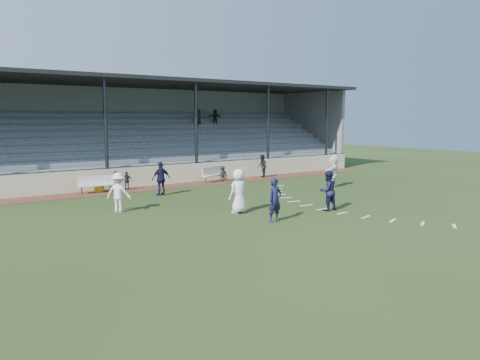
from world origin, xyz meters
name	(u,v)px	position (x,y,z in m)	size (l,w,h in m)	color
ground	(274,217)	(0.00, 0.00, 0.00)	(90.00, 90.00, 0.00)	#283A18
cinder_track	(163,187)	(0.00, 10.50, 0.01)	(34.00, 2.00, 0.02)	#552E22
retaining_wall	(155,176)	(0.00, 11.55, 0.60)	(34.00, 0.18, 1.20)	beige
bench_left	(97,183)	(-3.99, 10.59, 0.58)	(2.03, 0.69, 0.95)	silver
bench_right	(213,173)	(3.73, 10.85, 0.58)	(2.01, 1.18, 0.95)	silver
trash_bin	(99,184)	(-3.75, 10.93, 0.46)	(0.56, 0.56, 0.89)	gold
football	(242,211)	(-0.65, 1.42, 0.10)	(0.20, 0.20, 0.20)	#E3470D
player_white_lead	(239,191)	(-0.74, 1.55, 0.97)	(0.95, 0.62, 1.95)	white
player_navy_lead	(275,200)	(-0.58, -0.73, 0.88)	(0.64, 0.42, 1.76)	#131536
player_navy_mid	(328,191)	(2.83, -0.31, 0.90)	(0.87, 0.68, 1.79)	#131536
player_white_wing	(119,192)	(-4.95, 4.79, 0.88)	(1.13, 0.65, 1.75)	white
player_navy_wing	(161,179)	(-1.42, 7.83, 0.91)	(1.07, 0.44, 1.82)	#131536
player_white_back	(334,171)	(8.39, 4.58, 0.99)	(1.83, 0.58, 1.97)	white
official	(262,166)	(7.69, 10.65, 0.82)	(0.78, 0.60, 1.60)	black
sub_left_near	(116,181)	(-2.87, 10.72, 0.59)	(0.42, 0.28, 1.15)	black
sub_left_far	(127,181)	(-2.20, 10.70, 0.55)	(0.62, 0.26, 1.05)	black
sub_right	(223,174)	(4.22, 10.39, 0.53)	(0.66, 0.38, 1.02)	black
grandstand	(126,146)	(0.01, 16.26, 2.20)	(34.60, 9.00, 6.61)	gray
penalty_arc	(342,206)	(4.12, 0.00, 0.01)	(3.89, 14.63, 0.01)	white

